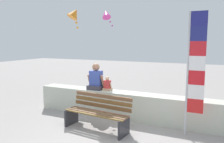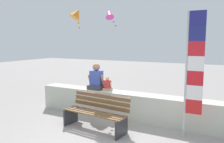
% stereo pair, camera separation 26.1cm
% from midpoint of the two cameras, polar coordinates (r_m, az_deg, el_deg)
% --- Properties ---
extents(ground_plane, '(40.00, 40.00, 0.00)m').
position_cam_midpoint_polar(ground_plane, '(5.84, -1.50, -15.31)').
color(ground_plane, gray).
extents(seawall_ledge, '(5.67, 0.53, 0.78)m').
position_cam_midpoint_polar(seawall_ledge, '(6.82, 3.88, -8.46)').
color(seawall_ledge, beige).
rests_on(seawall_ledge, ground).
extents(park_bench, '(1.80, 0.77, 0.88)m').
position_cam_midpoint_polar(park_bench, '(5.97, -2.74, -10.43)').
color(park_bench, brown).
rests_on(park_bench, ground).
extents(person_adult, '(0.54, 0.39, 0.82)m').
position_cam_midpoint_polar(person_adult, '(7.10, -2.92, -1.96)').
color(person_adult, '#393743').
rests_on(person_adult, seawall_ledge).
extents(person_child, '(0.28, 0.21, 0.44)m').
position_cam_midpoint_polar(person_child, '(6.93, -0.07, -3.42)').
color(person_child, tan).
rests_on(person_child, seawall_ledge).
extents(flag_banner, '(0.41, 0.05, 2.95)m').
position_cam_midpoint_polar(flag_banner, '(5.54, 20.89, 0.85)').
color(flag_banner, '#B7B7BC').
rests_on(flag_banner, ground).
extents(kite_magenta, '(0.67, 0.68, 0.87)m').
position_cam_midpoint_polar(kite_magenta, '(10.79, 0.06, 14.34)').
color(kite_magenta, '#DB3D9E').
extents(kite_orange, '(0.68, 0.70, 0.85)m').
position_cam_midpoint_polar(kite_orange, '(8.88, -8.06, 14.23)').
color(kite_orange, orange).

